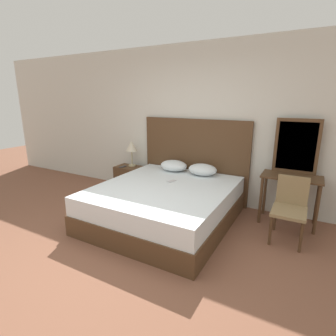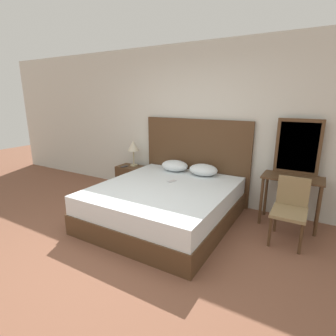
{
  "view_description": "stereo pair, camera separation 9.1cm",
  "coord_description": "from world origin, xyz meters",
  "px_view_note": "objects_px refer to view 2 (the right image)",
  "views": [
    {
      "loc": [
        1.8,
        -1.95,
        1.81
      ],
      "look_at": [
        -0.01,
        1.31,
        0.8
      ],
      "focal_mm": 28.0,
      "sensor_mm": 36.0,
      "label": 1
    },
    {
      "loc": [
        1.88,
        -1.91,
        1.81
      ],
      "look_at": [
        -0.01,
        1.31,
        0.8
      ],
      "focal_mm": 28.0,
      "sensor_mm": 36.0,
      "label": 2
    }
  ],
  "objects_px": {
    "table_lamp": "(133,147)",
    "chair": "(290,206)",
    "nightstand": "(131,178)",
    "phone_on_nightstand": "(124,166)",
    "phone_on_bed": "(172,181)",
    "vanity_desk": "(292,187)",
    "bed": "(164,204)"
  },
  "relations": [
    {
      "from": "chair",
      "to": "phone_on_nightstand",
      "type": "bearing_deg",
      "value": 172.96
    },
    {
      "from": "chair",
      "to": "vanity_desk",
      "type": "bearing_deg",
      "value": 95.71
    },
    {
      "from": "table_lamp",
      "to": "chair",
      "type": "relative_size",
      "value": 0.61
    },
    {
      "from": "phone_on_bed",
      "to": "vanity_desk",
      "type": "relative_size",
      "value": 0.2
    },
    {
      "from": "nightstand",
      "to": "phone_on_nightstand",
      "type": "distance_m",
      "value": 0.28
    },
    {
      "from": "phone_on_bed",
      "to": "phone_on_nightstand",
      "type": "relative_size",
      "value": 1.03
    },
    {
      "from": "nightstand",
      "to": "phone_on_nightstand",
      "type": "bearing_deg",
      "value": -129.7
    },
    {
      "from": "vanity_desk",
      "to": "nightstand",
      "type": "bearing_deg",
      "value": 179.7
    },
    {
      "from": "phone_on_nightstand",
      "to": "vanity_desk",
      "type": "xyz_separation_m",
      "value": [
        2.99,
        0.07,
        0.08
      ]
    },
    {
      "from": "bed",
      "to": "nightstand",
      "type": "distance_m",
      "value": 1.53
    },
    {
      "from": "vanity_desk",
      "to": "chair",
      "type": "xyz_separation_m",
      "value": [
        0.04,
        -0.45,
        -0.12
      ]
    },
    {
      "from": "phone_on_bed",
      "to": "vanity_desk",
      "type": "bearing_deg",
      "value": 19.22
    },
    {
      "from": "nightstand",
      "to": "phone_on_nightstand",
      "type": "xyz_separation_m",
      "value": [
        -0.07,
        -0.09,
        0.25
      ]
    },
    {
      "from": "bed",
      "to": "phone_on_nightstand",
      "type": "bearing_deg",
      "value": 151.58
    },
    {
      "from": "vanity_desk",
      "to": "chair",
      "type": "bearing_deg",
      "value": -84.29
    },
    {
      "from": "nightstand",
      "to": "table_lamp",
      "type": "distance_m",
      "value": 0.64
    },
    {
      "from": "table_lamp",
      "to": "vanity_desk",
      "type": "bearing_deg",
      "value": -1.72
    },
    {
      "from": "bed",
      "to": "table_lamp",
      "type": "height_order",
      "value": "table_lamp"
    },
    {
      "from": "chair",
      "to": "phone_on_bed",
      "type": "bearing_deg",
      "value": -175.84
    },
    {
      "from": "chair",
      "to": "table_lamp",
      "type": "bearing_deg",
      "value": 169.62
    },
    {
      "from": "bed",
      "to": "nightstand",
      "type": "xyz_separation_m",
      "value": [
        -1.29,
        0.83,
        -0.03
      ]
    },
    {
      "from": "table_lamp",
      "to": "vanity_desk",
      "type": "relative_size",
      "value": 0.62
    },
    {
      "from": "phone_on_bed",
      "to": "bed",
      "type": "bearing_deg",
      "value": -87.01
    },
    {
      "from": "bed",
      "to": "vanity_desk",
      "type": "distance_m",
      "value": 1.84
    },
    {
      "from": "bed",
      "to": "vanity_desk",
      "type": "relative_size",
      "value": 2.59
    },
    {
      "from": "bed",
      "to": "table_lamp",
      "type": "relative_size",
      "value": 4.16
    },
    {
      "from": "bed",
      "to": "table_lamp",
      "type": "xyz_separation_m",
      "value": [
        -1.25,
        0.9,
        0.61
      ]
    },
    {
      "from": "phone_on_bed",
      "to": "nightstand",
      "type": "bearing_deg",
      "value": 155.32
    },
    {
      "from": "nightstand",
      "to": "vanity_desk",
      "type": "xyz_separation_m",
      "value": [
        2.91,
        -0.02,
        0.33
      ]
    },
    {
      "from": "bed",
      "to": "vanity_desk",
      "type": "bearing_deg",
      "value": 26.53
    },
    {
      "from": "phone_on_bed",
      "to": "phone_on_nightstand",
      "type": "distance_m",
      "value": 1.44
    },
    {
      "from": "nightstand",
      "to": "vanity_desk",
      "type": "bearing_deg",
      "value": -0.3
    }
  ]
}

